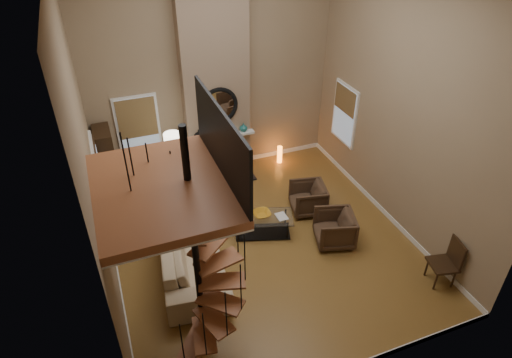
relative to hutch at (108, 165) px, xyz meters
name	(u,v)px	position (x,y,z in m)	size (l,w,h in m)	color
ground	(263,243)	(2.74, -2.80, -0.95)	(6.00, 6.50, 0.01)	olive
back_wall	(212,68)	(2.74, 0.45, 1.80)	(6.00, 0.02, 5.50)	#957E60
front_wall	(363,244)	(2.74, -6.05, 1.80)	(6.00, 0.02, 5.50)	#957E60
left_wall	(89,160)	(-0.26, -2.80, 1.80)	(0.02, 6.50, 5.50)	#957E60
right_wall	(404,103)	(5.74, -2.80, 1.80)	(0.02, 6.50, 5.50)	#957E60
baseboard_back	(218,165)	(2.74, 0.44, -0.89)	(6.00, 0.02, 0.12)	white
baseboard_left	(119,279)	(-0.25, -2.80, -0.89)	(0.02, 6.50, 0.12)	white
baseboard_right	(382,209)	(5.73, -2.80, -0.89)	(0.02, 6.50, 0.12)	white
chimney_breast	(215,71)	(2.74, 0.26, 1.80)	(1.60, 0.38, 5.50)	#8B725A
hearth	(226,179)	(2.74, -0.23, -0.93)	(1.50, 0.60, 0.04)	black
firebox	(221,156)	(2.74, 0.06, -0.40)	(0.95, 0.02, 0.72)	black
mantel	(221,137)	(2.74, -0.02, 0.20)	(1.70, 0.18, 0.06)	white
mirror_frame	(219,106)	(2.74, 0.04, 1.00)	(0.94, 0.94, 0.10)	black
mirror_disc	(219,106)	(2.74, 0.05, 1.00)	(0.80, 0.80, 0.01)	white
vase_left	(199,134)	(2.19, 0.02, 0.35)	(0.24, 0.24, 0.25)	black
vase_right	(243,127)	(3.34, 0.02, 0.33)	(0.20, 0.20, 0.21)	#1B6161
window_back	(138,125)	(0.84, 0.42, 0.67)	(1.02, 0.06, 1.52)	white
window_right	(345,113)	(5.72, -0.80, 0.68)	(0.06, 1.02, 1.52)	white
entry_door	(102,186)	(-0.21, -1.00, 0.10)	(0.10, 1.05, 2.16)	white
loft	(169,183)	(0.70, -4.60, 2.29)	(1.70, 2.20, 1.09)	#9C5833
spiral_stair	(197,260)	(0.96, -4.59, 0.83)	(1.47, 1.47, 4.06)	black
hutch	(108,165)	(0.00, 0.00, 0.00)	(0.38, 0.80, 1.79)	#331F11
sofa	(190,248)	(1.18, -2.83, -0.55)	(2.95, 1.16, 0.86)	#CAB38C
armchair_near	(311,198)	(4.20, -2.15, -0.60)	(0.75, 0.78, 0.71)	#473020
armchair_far	(338,228)	(4.24, -3.31, -0.60)	(0.78, 0.80, 0.73)	#473020
coffee_table	(263,223)	(2.86, -2.50, -0.67)	(1.42, 1.01, 0.47)	silver
bowl	(262,214)	(2.86, -2.45, -0.45)	(0.38, 0.38, 0.09)	gold
book	(281,217)	(3.21, -2.65, -0.49)	(0.22, 0.29, 0.03)	gray
floor_lamp	(173,145)	(1.47, -0.46, 0.46)	(0.40, 0.40, 1.71)	black
accent_lamp	(280,154)	(4.38, 0.05, -0.70)	(0.13, 0.13, 0.48)	orange
side_chair	(448,261)	(5.58, -5.04, -0.42)	(0.57, 0.57, 1.00)	#331F11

